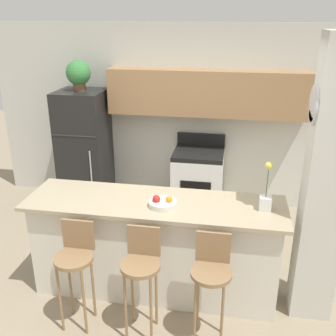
{
  "coord_description": "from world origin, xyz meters",
  "views": [
    {
      "loc": [
        0.7,
        -3.26,
        2.67
      ],
      "look_at": [
        0.0,
        0.75,
        1.05
      ],
      "focal_mm": 42.0,
      "sensor_mm": 36.0,
      "label": 1
    }
  ],
  "objects_px": {
    "trash_bin": "(119,200)",
    "bar_stool_left": "(75,260)",
    "bar_stool_right": "(211,274)",
    "orchid_vase": "(266,196)",
    "stove_range": "(198,181)",
    "fruit_bowl": "(163,203)",
    "bar_stool_mid": "(141,267)",
    "potted_plant_on_fridge": "(78,74)",
    "refrigerator": "(85,149)"
  },
  "relations": [
    {
      "from": "trash_bin",
      "to": "bar_stool_left",
      "type": "bearing_deg",
      "value": -82.96
    },
    {
      "from": "bar_stool_right",
      "to": "orchid_vase",
      "type": "xyz_separation_m",
      "value": [
        0.43,
        0.58,
        0.47
      ]
    },
    {
      "from": "trash_bin",
      "to": "orchid_vase",
      "type": "bearing_deg",
      "value": -39.25
    },
    {
      "from": "trash_bin",
      "to": "stove_range",
      "type": "bearing_deg",
      "value": 12.23
    },
    {
      "from": "fruit_bowl",
      "to": "trash_bin",
      "type": "relative_size",
      "value": 0.69
    },
    {
      "from": "bar_stool_mid",
      "to": "potted_plant_on_fridge",
      "type": "relative_size",
      "value": 2.47
    },
    {
      "from": "bar_stool_left",
      "to": "refrigerator",
      "type": "bearing_deg",
      "value": 108.95
    },
    {
      "from": "potted_plant_on_fridge",
      "to": "trash_bin",
      "type": "xyz_separation_m",
      "value": [
        0.54,
        -0.23,
        -1.71
      ]
    },
    {
      "from": "orchid_vase",
      "to": "fruit_bowl",
      "type": "relative_size",
      "value": 1.76
    },
    {
      "from": "trash_bin",
      "to": "fruit_bowl",
      "type": "bearing_deg",
      "value": -59.83
    },
    {
      "from": "bar_stool_right",
      "to": "potted_plant_on_fridge",
      "type": "bearing_deg",
      "value": 130.32
    },
    {
      "from": "bar_stool_mid",
      "to": "orchid_vase",
      "type": "bearing_deg",
      "value": 29.77
    },
    {
      "from": "potted_plant_on_fridge",
      "to": "trash_bin",
      "type": "relative_size",
      "value": 1.06
    },
    {
      "from": "fruit_bowl",
      "to": "refrigerator",
      "type": "bearing_deg",
      "value": 128.77
    },
    {
      "from": "refrigerator",
      "to": "bar_stool_left",
      "type": "height_order",
      "value": "refrigerator"
    },
    {
      "from": "potted_plant_on_fridge",
      "to": "orchid_vase",
      "type": "relative_size",
      "value": 0.87
    },
    {
      "from": "stove_range",
      "to": "bar_stool_right",
      "type": "distance_m",
      "value": 2.38
    },
    {
      "from": "refrigerator",
      "to": "orchid_vase",
      "type": "bearing_deg",
      "value": -36.03
    },
    {
      "from": "orchid_vase",
      "to": "bar_stool_mid",
      "type": "bearing_deg",
      "value": -150.23
    },
    {
      "from": "bar_stool_mid",
      "to": "fruit_bowl",
      "type": "height_order",
      "value": "fruit_bowl"
    },
    {
      "from": "refrigerator",
      "to": "potted_plant_on_fridge",
      "type": "distance_m",
      "value": 1.06
    },
    {
      "from": "bar_stool_left",
      "to": "bar_stool_mid",
      "type": "relative_size",
      "value": 1.0
    },
    {
      "from": "bar_stool_mid",
      "to": "potted_plant_on_fridge",
      "type": "xyz_separation_m",
      "value": [
        -1.39,
        2.34,
        1.24
      ]
    },
    {
      "from": "stove_range",
      "to": "bar_stool_mid",
      "type": "distance_m",
      "value": 2.37
    },
    {
      "from": "potted_plant_on_fridge",
      "to": "bar_stool_right",
      "type": "bearing_deg",
      "value": -49.68
    },
    {
      "from": "bar_stool_left",
      "to": "bar_stool_right",
      "type": "relative_size",
      "value": 1.0
    },
    {
      "from": "potted_plant_on_fridge",
      "to": "trash_bin",
      "type": "height_order",
      "value": "potted_plant_on_fridge"
    },
    {
      "from": "bar_stool_mid",
      "to": "potted_plant_on_fridge",
      "type": "distance_m",
      "value": 2.99
    },
    {
      "from": "stove_range",
      "to": "trash_bin",
      "type": "xyz_separation_m",
      "value": [
        -1.1,
        -0.24,
        -0.27
      ]
    },
    {
      "from": "stove_range",
      "to": "orchid_vase",
      "type": "bearing_deg",
      "value": -66.32
    },
    {
      "from": "refrigerator",
      "to": "orchid_vase",
      "type": "xyz_separation_m",
      "value": [
        2.41,
        -1.75,
        0.3
      ]
    },
    {
      "from": "refrigerator",
      "to": "bar_stool_mid",
      "type": "xyz_separation_m",
      "value": [
        1.39,
        -2.34,
        -0.18
      ]
    },
    {
      "from": "bar_stool_left",
      "to": "trash_bin",
      "type": "xyz_separation_m",
      "value": [
        -0.26,
        2.11,
        -0.48
      ]
    },
    {
      "from": "stove_range",
      "to": "potted_plant_on_fridge",
      "type": "distance_m",
      "value": 2.18
    },
    {
      "from": "stove_range",
      "to": "bar_stool_left",
      "type": "distance_m",
      "value": 2.5
    },
    {
      "from": "stove_range",
      "to": "bar_stool_left",
      "type": "bearing_deg",
      "value": -109.57
    },
    {
      "from": "refrigerator",
      "to": "bar_stool_mid",
      "type": "bearing_deg",
      "value": -59.2
    },
    {
      "from": "potted_plant_on_fridge",
      "to": "stove_range",
      "type": "bearing_deg",
      "value": 0.38
    },
    {
      "from": "bar_stool_left",
      "to": "stove_range",
      "type": "bearing_deg",
      "value": 70.43
    },
    {
      "from": "bar_stool_right",
      "to": "fruit_bowl",
      "type": "bearing_deg",
      "value": 135.62
    },
    {
      "from": "stove_range",
      "to": "bar_stool_mid",
      "type": "relative_size",
      "value": 1.07
    },
    {
      "from": "bar_stool_mid",
      "to": "bar_stool_right",
      "type": "xyz_separation_m",
      "value": [
        0.59,
        0.0,
        0.0
      ]
    },
    {
      "from": "stove_range",
      "to": "orchid_vase",
      "type": "relative_size",
      "value": 2.32
    },
    {
      "from": "bar_stool_mid",
      "to": "bar_stool_right",
      "type": "bearing_deg",
      "value": 0.0
    },
    {
      "from": "potted_plant_on_fridge",
      "to": "trash_bin",
      "type": "bearing_deg",
      "value": -22.68
    },
    {
      "from": "orchid_vase",
      "to": "trash_bin",
      "type": "bearing_deg",
      "value": 140.75
    },
    {
      "from": "bar_stool_right",
      "to": "orchid_vase",
      "type": "bearing_deg",
      "value": 53.67
    },
    {
      "from": "stove_range",
      "to": "bar_stool_mid",
      "type": "height_order",
      "value": "stove_range"
    },
    {
      "from": "stove_range",
      "to": "trash_bin",
      "type": "relative_size",
      "value": 2.82
    },
    {
      "from": "bar_stool_mid",
      "to": "trash_bin",
      "type": "relative_size",
      "value": 2.62
    }
  ]
}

